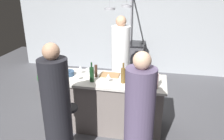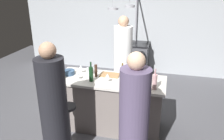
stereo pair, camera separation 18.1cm
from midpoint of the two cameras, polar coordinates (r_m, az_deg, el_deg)
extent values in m
plane|color=#4C4C51|center=(4.11, 0.76, -13.87)|extent=(9.00, 9.00, 0.00)
cube|color=#9EA3A8|center=(6.26, 7.10, 11.26)|extent=(6.40, 0.16, 2.60)
cube|color=slate|center=(3.88, 0.80, -8.67)|extent=(1.72, 0.66, 0.86)
cube|color=beige|center=(3.68, 0.83, -2.57)|extent=(1.80, 0.72, 0.04)
cube|color=#47474C|center=(6.09, 6.23, 2.56)|extent=(0.76, 0.60, 0.86)
cube|color=black|center=(5.97, 6.39, 6.61)|extent=(0.80, 0.64, 0.03)
cylinder|color=white|center=(4.71, 3.83, 1.55)|extent=(0.37, 0.37, 1.56)
sphere|color=tan|center=(4.49, 4.10, 12.16)|extent=(0.21, 0.21, 0.21)
cylinder|color=#4C4C51|center=(3.57, -9.42, -13.76)|extent=(0.06, 0.06, 0.62)
cylinder|color=black|center=(3.40, -9.75, -9.22)|extent=(0.26, 0.26, 0.04)
cylinder|color=black|center=(3.09, -12.72, -10.63)|extent=(0.36, 0.36, 1.52)
sphere|color=tan|center=(2.74, -14.15, 4.77)|extent=(0.21, 0.21, 0.21)
cylinder|color=#4C4C51|center=(3.35, 7.94, -16.36)|extent=(0.06, 0.06, 0.62)
cylinder|color=black|center=(3.16, 8.24, -11.64)|extent=(0.26, 0.26, 0.04)
cylinder|color=#594C6B|center=(2.81, 7.37, -14.12)|extent=(0.36, 0.36, 1.49)
sphere|color=#D8AD8C|center=(2.43, 8.29, 2.25)|extent=(0.20, 0.20, 0.20)
cylinder|color=gray|center=(6.16, 6.81, 8.97)|extent=(0.04, 0.04, 2.15)
cylinder|color=gray|center=(4.83, 1.36, 15.23)|extent=(0.22, 0.22, 0.04)
cylinder|color=gray|center=(4.78, 1.26, 16.90)|extent=(0.01, 0.01, 0.29)
cylinder|color=gray|center=(4.76, 5.64, 15.74)|extent=(0.20, 0.20, 0.04)
cylinder|color=gray|center=(4.71, 5.61, 17.10)|extent=(0.01, 0.01, 0.23)
cylinder|color=brown|center=(5.52, -14.48, -3.94)|extent=(0.24, 0.24, 0.16)
sphere|color=#2D6633|center=(5.42, -14.73, -1.45)|extent=(0.36, 0.36, 0.36)
cube|color=#997047|center=(3.81, 0.83, -1.25)|extent=(0.32, 0.22, 0.02)
cylinder|color=#382319|center=(3.73, -2.70, -0.20)|extent=(0.05, 0.05, 0.21)
cylinder|color=#193D23|center=(3.67, -11.66, -0.70)|extent=(0.07, 0.07, 0.24)
cylinder|color=#193D23|center=(3.62, -11.85, 1.69)|extent=(0.03, 0.03, 0.08)
cylinder|color=brown|center=(3.49, 4.08, -1.48)|extent=(0.07, 0.07, 0.24)
cylinder|color=brown|center=(3.43, 4.15, 1.02)|extent=(0.03, 0.03, 0.08)
cylinder|color=#B78C8E|center=(3.36, 12.22, -2.96)|extent=(0.07, 0.07, 0.23)
cylinder|color=#B78C8E|center=(3.30, 12.43, -0.46)|extent=(0.03, 0.03, 0.08)
cylinder|color=#143319|center=(3.56, -3.84, -1.08)|extent=(0.07, 0.07, 0.23)
cylinder|color=#143319|center=(3.50, -3.90, 1.34)|extent=(0.03, 0.03, 0.08)
cylinder|color=silver|center=(3.68, -7.26, -2.37)|extent=(0.06, 0.06, 0.01)
cylinder|color=silver|center=(3.66, -7.29, -1.78)|extent=(0.01, 0.01, 0.07)
cone|color=silver|center=(3.63, -7.34, -0.77)|extent=(0.07, 0.07, 0.06)
cylinder|color=silver|center=(3.55, 0.37, -3.07)|extent=(0.06, 0.06, 0.01)
cylinder|color=silver|center=(3.53, 0.38, -2.47)|extent=(0.01, 0.01, 0.07)
cone|color=silver|center=(3.51, 0.38, -1.42)|extent=(0.07, 0.07, 0.06)
cylinder|color=silver|center=(3.93, -6.51, -0.74)|extent=(0.06, 0.06, 0.01)
cylinder|color=silver|center=(3.92, -6.53, -0.19)|extent=(0.01, 0.01, 0.07)
cone|color=silver|center=(3.89, -6.57, 0.77)|extent=(0.07, 0.07, 0.06)
cylinder|color=#334C6B|center=(3.89, -9.53, -0.60)|extent=(0.20, 0.20, 0.08)
cylinder|color=brown|center=(3.54, 6.94, -2.68)|extent=(0.15, 0.15, 0.08)
cylinder|color=#B7B7BC|center=(3.92, -4.09, -0.15)|extent=(0.16, 0.16, 0.08)
camera|label=1|loc=(0.09, -88.62, 0.53)|focal=36.25mm
camera|label=2|loc=(0.09, 91.38, -0.53)|focal=36.25mm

